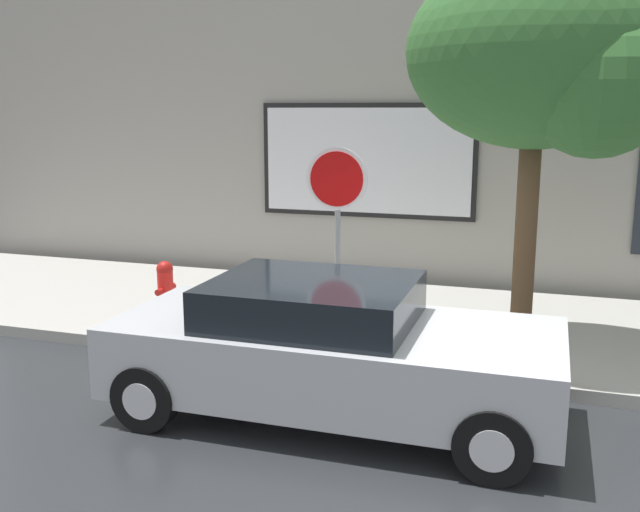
# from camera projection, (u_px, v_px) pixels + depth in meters

# --- Properties ---
(ground_plane) EXTENTS (60.00, 60.00, 0.00)m
(ground_plane) POSITION_uv_depth(u_px,v_px,m) (432.00, 426.00, 6.82)
(ground_plane) COLOR #282B2D
(sidewalk) EXTENTS (20.00, 4.00, 0.15)m
(sidewalk) POSITION_uv_depth(u_px,v_px,m) (468.00, 329.00, 9.60)
(sidewalk) COLOR #A3A099
(sidewalk) RESTS_ON ground
(building_facade) EXTENTS (20.00, 0.67, 7.00)m
(building_facade) POSITION_uv_depth(u_px,v_px,m) (495.00, 76.00, 11.25)
(building_facade) COLOR #9E998E
(building_facade) RESTS_ON ground
(parked_car) EXTENTS (4.27, 1.92, 1.35)m
(parked_car) POSITION_uv_depth(u_px,v_px,m) (330.00, 349.00, 6.94)
(parked_car) COLOR #B7BABF
(parked_car) RESTS_ON ground
(fire_hydrant) EXTENTS (0.30, 0.44, 0.75)m
(fire_hydrant) POSITION_uv_depth(u_px,v_px,m) (166.00, 288.00, 10.00)
(fire_hydrant) COLOR red
(fire_hydrant) RESTS_ON sidewalk
(street_tree) EXTENTS (2.94, 2.50, 4.56)m
(street_tree) POSITION_uv_depth(u_px,v_px,m) (548.00, 58.00, 7.94)
(street_tree) COLOR #4C3823
(street_tree) RESTS_ON sidewalk
(stop_sign) EXTENTS (0.76, 0.10, 2.38)m
(stop_sign) POSITION_uv_depth(u_px,v_px,m) (337.00, 205.00, 8.64)
(stop_sign) COLOR gray
(stop_sign) RESTS_ON sidewalk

